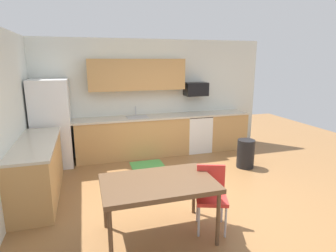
% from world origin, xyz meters
% --- Properties ---
extents(ground_plane, '(12.00, 12.00, 0.00)m').
position_xyz_m(ground_plane, '(0.00, 0.00, 0.00)').
color(ground_plane, olive).
extents(wall_back, '(5.80, 0.10, 2.70)m').
position_xyz_m(wall_back, '(0.00, 2.65, 1.35)').
color(wall_back, silver).
rests_on(wall_back, ground).
extents(cabinet_run_back, '(2.58, 0.60, 0.90)m').
position_xyz_m(cabinet_run_back, '(-0.46, 2.30, 0.45)').
color(cabinet_run_back, tan).
rests_on(cabinet_run_back, ground).
extents(cabinet_run_back_right, '(0.97, 0.60, 0.90)m').
position_xyz_m(cabinet_run_back_right, '(1.92, 2.30, 0.45)').
color(cabinet_run_back_right, tan).
rests_on(cabinet_run_back_right, ground).
extents(cabinet_run_left, '(0.60, 2.00, 0.90)m').
position_xyz_m(cabinet_run_left, '(-2.30, 0.80, 0.45)').
color(cabinet_run_left, tan).
rests_on(cabinet_run_left, ground).
extents(countertop_back, '(4.80, 0.64, 0.04)m').
position_xyz_m(countertop_back, '(0.00, 2.30, 0.92)').
color(countertop_back, beige).
rests_on(countertop_back, cabinet_run_back).
extents(countertop_left, '(0.64, 2.00, 0.04)m').
position_xyz_m(countertop_left, '(-2.30, 0.80, 0.92)').
color(countertop_left, beige).
rests_on(countertop_left, cabinet_run_left).
extents(upper_cabinets_back, '(2.20, 0.34, 0.70)m').
position_xyz_m(upper_cabinets_back, '(-0.30, 2.43, 1.90)').
color(upper_cabinets_back, tan).
extents(refrigerator, '(0.76, 0.70, 1.84)m').
position_xyz_m(refrigerator, '(-2.18, 2.22, 0.92)').
color(refrigerator, white).
rests_on(refrigerator, ground).
extents(oven_range, '(0.60, 0.60, 0.91)m').
position_xyz_m(oven_range, '(1.13, 2.30, 0.46)').
color(oven_range, white).
rests_on(oven_range, ground).
extents(microwave, '(0.54, 0.36, 0.32)m').
position_xyz_m(microwave, '(1.13, 2.40, 1.53)').
color(microwave, black).
extents(sink_basin, '(0.48, 0.40, 0.14)m').
position_xyz_m(sink_basin, '(-0.35, 2.30, 0.88)').
color(sink_basin, '#A5A8AD').
rests_on(sink_basin, countertop_back).
extents(sink_faucet, '(0.02, 0.02, 0.24)m').
position_xyz_m(sink_faucet, '(-0.35, 2.48, 1.04)').
color(sink_faucet, '#B2B5BA').
rests_on(sink_faucet, countertop_back).
extents(dining_table, '(1.40, 0.90, 0.76)m').
position_xyz_m(dining_table, '(-0.68, -0.84, 0.70)').
color(dining_table, brown).
rests_on(dining_table, ground).
extents(chair_near_table, '(0.51, 0.51, 0.85)m').
position_xyz_m(chair_near_table, '(0.05, -0.83, 0.50)').
color(chair_near_table, red).
rests_on(chair_near_table, ground).
extents(trash_bin, '(0.36, 0.36, 0.60)m').
position_xyz_m(trash_bin, '(1.69, 0.93, 0.30)').
color(trash_bin, black).
rests_on(trash_bin, ground).
extents(floor_mat, '(0.70, 0.50, 0.01)m').
position_xyz_m(floor_mat, '(-0.28, 1.65, 0.01)').
color(floor_mat, '#4CA54C').
rests_on(floor_mat, ground).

